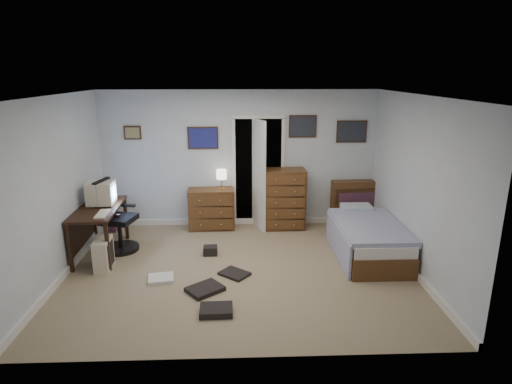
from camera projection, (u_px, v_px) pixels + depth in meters
floor at (240, 270)px, 6.27m from camera, size 5.00×4.00×0.02m
computer_desk at (93, 219)px, 6.66m from camera, size 0.67×1.36×0.77m
crt_monitor at (101, 193)px, 6.71m from camera, size 0.41×0.39×0.37m
keyboard at (103, 214)px, 6.29m from camera, size 0.17×0.42×0.02m
pc_tower at (104, 254)px, 6.24m from camera, size 0.23×0.44×0.46m
office_chair at (115, 224)px, 6.85m from camera, size 0.68×0.68×1.17m
media_stack at (111, 211)px, 7.67m from camera, size 0.16×0.16×0.77m
low_dresser at (211, 209)px, 7.85m from camera, size 0.86×0.47×0.74m
table_lamp at (222, 175)px, 7.69m from camera, size 0.20×0.20×0.36m
doorway at (258, 169)px, 8.19m from camera, size 0.96×1.12×2.05m
tall_dresser at (284, 199)px, 7.83m from camera, size 0.77×0.48×1.11m
headboard_bookcase at (356, 202)px, 8.01m from camera, size 0.96×0.30×0.85m
bed at (366, 238)px, 6.72m from camera, size 0.99×1.84×0.60m
wall_posters at (270, 132)px, 7.71m from camera, size 4.38×0.04×0.60m
floor_clutter at (206, 283)px, 5.79m from camera, size 1.46×1.97×0.14m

